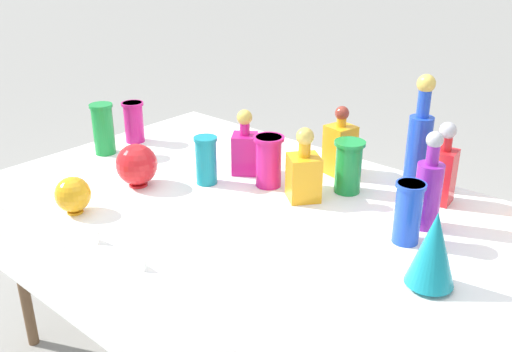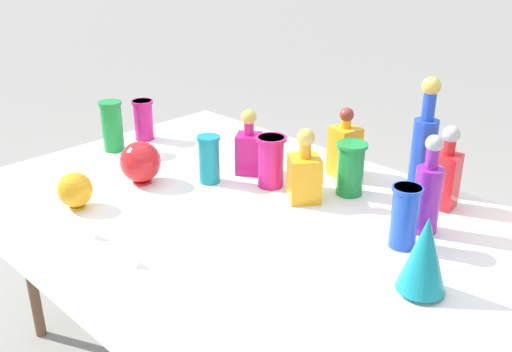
{
  "view_description": "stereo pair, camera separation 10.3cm",
  "coord_description": "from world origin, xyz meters",
  "px_view_note": "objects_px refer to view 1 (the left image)",
  "views": [
    {
      "loc": [
        1.16,
        -1.32,
        1.63
      ],
      "look_at": [
        0.0,
        0.0,
        0.86
      ],
      "focal_mm": 40.0,
      "sensor_mm": 36.0,
      "label": 1
    },
    {
      "loc": [
        1.23,
        -1.25,
        1.63
      ],
      "look_at": [
        0.0,
        0.0,
        0.86
      ],
      "focal_mm": 40.0,
      "sensor_mm": 36.0,
      "label": 2
    }
  ],
  "objects_px": {
    "round_bowl_0": "(73,195)",
    "square_decanter_0": "(340,146)",
    "slender_vase_1": "(206,159)",
    "slender_vase_2": "(348,165)",
    "square_decanter_3": "(245,148)",
    "slender_vase_4": "(408,211)",
    "tall_bottle_1": "(428,189)",
    "slender_vase_0": "(103,128)",
    "square_decanter_1": "(304,172)",
    "tall_bottle_2": "(419,140)",
    "fluted_vase_0": "(433,249)",
    "round_bowl_1": "(137,165)",
    "slender_vase_3": "(269,160)",
    "slender_vase_5": "(134,121)",
    "square_decanter_2": "(442,169)"
  },
  "relations": [
    {
      "from": "tall_bottle_2",
      "to": "fluted_vase_0",
      "type": "distance_m",
      "value": 0.66
    },
    {
      "from": "square_decanter_3",
      "to": "slender_vase_1",
      "type": "height_order",
      "value": "square_decanter_3"
    },
    {
      "from": "tall_bottle_2",
      "to": "slender_vase_2",
      "type": "distance_m",
      "value": 0.27
    },
    {
      "from": "tall_bottle_1",
      "to": "round_bowl_0",
      "type": "distance_m",
      "value": 1.14
    },
    {
      "from": "square_decanter_1",
      "to": "tall_bottle_1",
      "type": "bearing_deg",
      "value": 12.71
    },
    {
      "from": "square_decanter_0",
      "to": "round_bowl_0",
      "type": "bearing_deg",
      "value": -118.81
    },
    {
      "from": "round_bowl_0",
      "to": "square_decanter_0",
      "type": "bearing_deg",
      "value": 61.19
    },
    {
      "from": "square_decanter_0",
      "to": "round_bowl_1",
      "type": "bearing_deg",
      "value": -130.01
    },
    {
      "from": "round_bowl_0",
      "to": "round_bowl_1",
      "type": "xyz_separation_m",
      "value": [
        -0.02,
        0.28,
        0.02
      ]
    },
    {
      "from": "slender_vase_5",
      "to": "tall_bottle_1",
      "type": "bearing_deg",
      "value": 4.94
    },
    {
      "from": "tall_bottle_1",
      "to": "slender_vase_2",
      "type": "relative_size",
      "value": 1.66
    },
    {
      "from": "slender_vase_0",
      "to": "fluted_vase_0",
      "type": "xyz_separation_m",
      "value": [
        1.45,
        -0.01,
        0.0
      ]
    },
    {
      "from": "square_decanter_0",
      "to": "slender_vase_3",
      "type": "bearing_deg",
      "value": -115.89
    },
    {
      "from": "slender_vase_3",
      "to": "slender_vase_0",
      "type": "bearing_deg",
      "value": -164.58
    },
    {
      "from": "slender_vase_1",
      "to": "slender_vase_4",
      "type": "relative_size",
      "value": 0.93
    },
    {
      "from": "square_decanter_3",
      "to": "slender_vase_5",
      "type": "xyz_separation_m",
      "value": [
        -0.6,
        -0.06,
        -0.0
      ]
    },
    {
      "from": "slender_vase_1",
      "to": "slender_vase_5",
      "type": "bearing_deg",
      "value": 169.33
    },
    {
      "from": "square_decanter_0",
      "to": "slender_vase_2",
      "type": "bearing_deg",
      "value": -46.14
    },
    {
      "from": "slender_vase_1",
      "to": "slender_vase_2",
      "type": "distance_m",
      "value": 0.51
    },
    {
      "from": "square_decanter_0",
      "to": "slender_vase_5",
      "type": "bearing_deg",
      "value": -161.44
    },
    {
      "from": "square_decanter_3",
      "to": "slender_vase_5",
      "type": "relative_size",
      "value": 1.42
    },
    {
      "from": "slender_vase_0",
      "to": "slender_vase_5",
      "type": "height_order",
      "value": "slender_vase_0"
    },
    {
      "from": "square_decanter_0",
      "to": "slender_vase_3",
      "type": "relative_size",
      "value": 1.41
    },
    {
      "from": "tall_bottle_1",
      "to": "slender_vase_0",
      "type": "relative_size",
      "value": 1.49
    },
    {
      "from": "slender_vase_2",
      "to": "round_bowl_1",
      "type": "relative_size",
      "value": 1.2
    },
    {
      "from": "tall_bottle_2",
      "to": "slender_vase_2",
      "type": "xyz_separation_m",
      "value": [
        -0.16,
        -0.21,
        -0.07
      ]
    },
    {
      "from": "tall_bottle_2",
      "to": "slender_vase_0",
      "type": "height_order",
      "value": "tall_bottle_2"
    },
    {
      "from": "tall_bottle_1",
      "to": "square_decanter_2",
      "type": "height_order",
      "value": "tall_bottle_1"
    },
    {
      "from": "tall_bottle_1",
      "to": "slender_vase_3",
      "type": "relative_size",
      "value": 1.67
    },
    {
      "from": "slender_vase_2",
      "to": "slender_vase_5",
      "type": "xyz_separation_m",
      "value": [
        -0.99,
        -0.17,
        -0.01
      ]
    },
    {
      "from": "slender_vase_2",
      "to": "round_bowl_0",
      "type": "bearing_deg",
      "value": -128.59
    },
    {
      "from": "slender_vase_4",
      "to": "tall_bottle_2",
      "type": "bearing_deg",
      "value": 113.3
    },
    {
      "from": "slender_vase_5",
      "to": "fluted_vase_0",
      "type": "bearing_deg",
      "value": -7.2
    },
    {
      "from": "square_decanter_3",
      "to": "fluted_vase_0",
      "type": "distance_m",
      "value": 0.91
    },
    {
      "from": "slender_vase_0",
      "to": "square_decanter_0",
      "type": "bearing_deg",
      "value": 28.64
    },
    {
      "from": "slender_vase_2",
      "to": "slender_vase_4",
      "type": "bearing_deg",
      "value": -29.75
    },
    {
      "from": "slender_vase_2",
      "to": "square_decanter_2",
      "type": "bearing_deg",
      "value": 25.77
    },
    {
      "from": "square_decanter_3",
      "to": "slender_vase_0",
      "type": "xyz_separation_m",
      "value": [
        -0.58,
        -0.23,
        0.01
      ]
    },
    {
      "from": "slender_vase_3",
      "to": "slender_vase_4",
      "type": "relative_size",
      "value": 0.98
    },
    {
      "from": "slender_vase_1",
      "to": "slender_vase_4",
      "type": "xyz_separation_m",
      "value": [
        0.76,
        0.09,
        0.01
      ]
    },
    {
      "from": "fluted_vase_0",
      "to": "round_bowl_0",
      "type": "distance_m",
      "value": 1.14
    },
    {
      "from": "slender_vase_5",
      "to": "round_bowl_0",
      "type": "bearing_deg",
      "value": -54.29
    },
    {
      "from": "slender_vase_4",
      "to": "slender_vase_5",
      "type": "height_order",
      "value": "slender_vase_4"
    },
    {
      "from": "square_decanter_0",
      "to": "slender_vase_0",
      "type": "bearing_deg",
      "value": -151.36
    },
    {
      "from": "slender_vase_4",
      "to": "slender_vase_5",
      "type": "relative_size",
      "value": 1.09
    },
    {
      "from": "square_decanter_2",
      "to": "slender_vase_4",
      "type": "bearing_deg",
      "value": -82.28
    },
    {
      "from": "square_decanter_2",
      "to": "slender_vase_3",
      "type": "height_order",
      "value": "square_decanter_2"
    },
    {
      "from": "tall_bottle_2",
      "to": "slender_vase_5",
      "type": "bearing_deg",
      "value": -161.47
    },
    {
      "from": "fluted_vase_0",
      "to": "round_bowl_1",
      "type": "height_order",
      "value": "fluted_vase_0"
    },
    {
      "from": "tall_bottle_1",
      "to": "slender_vase_3",
      "type": "distance_m",
      "value": 0.58
    }
  ]
}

